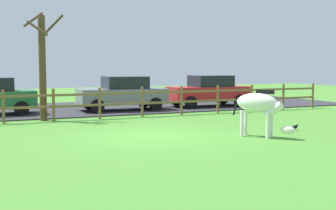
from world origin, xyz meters
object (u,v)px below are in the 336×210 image
Objects in this scene: parked_car_red at (209,91)px; zebra at (259,106)px; parked_car_grey at (123,93)px; bare_tree at (42,64)px; crow_on_grass at (295,127)px.

zebra is at bearing -110.63° from parked_car_red.
parked_car_grey is (-1.19, 8.96, -0.08)m from zebra.
parked_car_red is at bearing 69.37° from zebra.
bare_tree is 9.56m from crow_on_grass.
zebra is 0.41× the size of parked_car_grey.
parked_car_grey is (3.94, 2.16, -1.31)m from bare_tree.
zebra is 7.76× the size of crow_on_grass.
crow_on_grass is at bearing -41.38° from bare_tree.
parked_car_red is 4.61m from parked_car_grey.
parked_car_red is at bearing 1.34° from parked_car_grey.
zebra is at bearing -161.68° from crow_on_grass.
crow_on_grass is 8.91m from parked_car_grey.
parked_car_grey is (-3.07, 8.34, 0.72)m from crow_on_grass.
crow_on_grass is (1.88, 0.62, -0.80)m from zebra.
bare_tree reaches higher than parked_car_grey.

